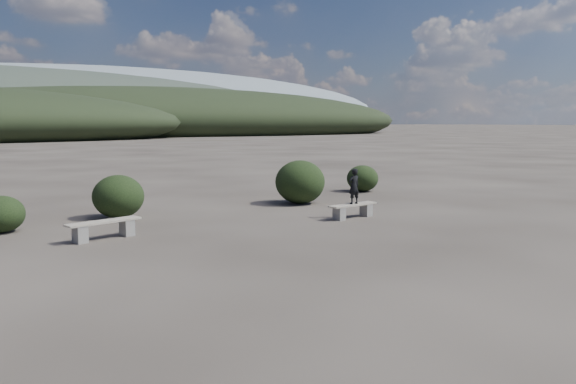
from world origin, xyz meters
TOP-DOWN VIEW (x-y plane):
  - ground at (0.00, 0.00)m, footprint 1200.00×1200.00m
  - bench_left at (-3.03, 5.68)m, footprint 1.78×0.79m
  - bench_right at (3.69, 5.02)m, footprint 1.64×0.55m
  - seated_person at (3.72, 5.02)m, footprint 0.38×0.27m
  - shrub_a at (-5.00, 7.79)m, footprint 1.11×1.11m
  - shrub_b at (-1.99, 8.44)m, footprint 1.43×1.43m
  - shrub_d at (3.94, 8.21)m, footprint 1.65×1.65m
  - shrub_e at (7.80, 9.75)m, footprint 1.24×1.24m

SIDE VIEW (x-z plane):
  - ground at x=0.00m, z-range 0.00..0.00m
  - bench_right at x=3.69m, z-range 0.04..0.45m
  - bench_left at x=-3.03m, z-range 0.05..0.48m
  - shrub_a at x=-5.00m, z-range 0.00..0.91m
  - shrub_e at x=7.80m, z-range 0.00..1.03m
  - shrub_b at x=-1.99m, z-range 0.00..1.23m
  - shrub_d at x=3.94m, z-range 0.00..1.45m
  - seated_person at x=3.72m, z-range 0.40..1.41m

